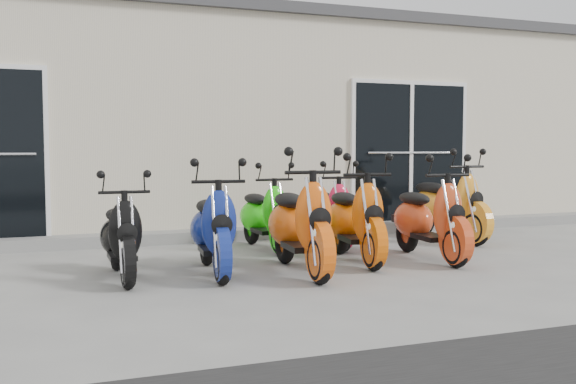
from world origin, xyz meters
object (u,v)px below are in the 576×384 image
Objects in this scene: scooter_front_blue at (213,216)px; scooter_front_orange_a at (300,210)px; scooter_back_green at (264,206)px; scooter_front_black at (121,224)px; scooter_back_yellow at (447,194)px; scooter_front_orange_b at (355,207)px; scooter_front_red at (429,207)px; scooter_back_red at (330,203)px.

scooter_front_blue is 0.88m from scooter_front_orange_a.
scooter_front_blue is at bearing -129.56° from scooter_back_green.
scooter_back_yellow reaches higher than scooter_front_black.
scooter_back_yellow reaches higher than scooter_front_orange_b.
scooter_front_orange_b reaches higher than scooter_front_red.
scooter_front_orange_a reaches higher than scooter_back_green.
scooter_front_red reaches higher than scooter_back_red.
scooter_front_orange_a is 1.69m from scooter_front_red.
scooter_front_blue is at bearing -168.85° from scooter_front_orange_b.
scooter_front_orange_a reaches higher than scooter_back_yellow.
scooter_front_black is 0.85× the size of scooter_back_yellow.
scooter_back_red is at bearing 172.18° from scooter_back_yellow.
scooter_front_red is (0.87, -0.15, -0.01)m from scooter_front_orange_b.
scooter_front_black is 0.88× the size of scooter_front_orange_b.
scooter_front_black is at bearing -172.20° from scooter_front_orange_b.
scooter_back_yellow is at bearing 13.56° from scooter_front_black.
scooter_back_red is at bearing 118.93° from scooter_front_red.
scooter_back_yellow is (1.94, 1.07, 0.02)m from scooter_front_orange_b.
scooter_front_blue is 0.93× the size of scooter_back_yellow.
scooter_front_black is 4.63m from scooter_back_yellow.
scooter_front_black is at bearing -170.13° from scooter_back_yellow.
scooter_back_green is (-0.68, 1.18, -0.06)m from scooter_front_orange_b.
scooter_back_yellow reaches higher than scooter_back_green.
scooter_front_blue is 2.52m from scooter_front_red.
scooter_front_black is at bearing -179.41° from scooter_front_blue.
scooter_front_black is 0.96× the size of scooter_back_red.
scooter_front_orange_b is at bearing 0.94° from scooter_front_black.
scooter_front_orange_a is 1.15× the size of scooter_back_red.
scooter_back_red is at bearing -3.75° from scooter_back_green.
scooter_front_black is 3.03m from scooter_back_red.
scooter_front_orange_a is (1.74, -0.31, 0.11)m from scooter_front_black.
scooter_front_orange_a reaches higher than scooter_front_blue.
scooter_back_green is (0.13, 1.56, -0.09)m from scooter_front_orange_a.
scooter_front_orange_a reaches higher than scooter_front_orange_b.
scooter_back_green is 0.99× the size of scooter_back_red.
scooter_front_black is at bearing 173.22° from scooter_front_orange_a.
scooter_back_green is (0.97, 1.32, -0.04)m from scooter_front_blue.
scooter_front_blue is at bearing -177.63° from scooter_front_red.
scooter_front_orange_b is at bearing -155.52° from scooter_back_yellow.
scooter_front_blue is 1.66m from scooter_front_orange_b.
scooter_front_black is 0.91× the size of scooter_front_blue.
scooter_front_red is at bearing 4.99° from scooter_front_blue.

